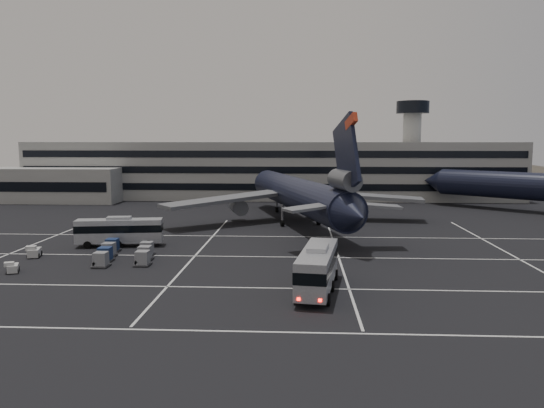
{
  "coord_description": "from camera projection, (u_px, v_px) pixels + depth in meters",
  "views": [
    {
      "loc": [
        7.08,
        -60.69,
        14.51
      ],
      "look_at": [
        3.0,
        17.63,
        5.0
      ],
      "focal_mm": 35.0,
      "sensor_mm": 36.0,
      "label": 1
    }
  ],
  "objects": [
    {
      "name": "hills",
      "position": [
        324.0,
        201.0,
        231.34
      ],
      "size": [
        352.0,
        180.0,
        44.0
      ],
      "color": "#38332B",
      "rests_on": "ground"
    },
    {
      "name": "terminal",
      "position": [
        259.0,
        170.0,
        132.13
      ],
      "size": [
        125.0,
        26.0,
        24.0
      ],
      "color": "gray",
      "rests_on": "ground"
    },
    {
      "name": "ground",
      "position": [
        239.0,
        264.0,
        62.28
      ],
      "size": [
        260.0,
        260.0,
        0.0
      ],
      "primitive_type": "plane",
      "color": "black",
      "rests_on": "ground"
    },
    {
      "name": "tug_b",
      "position": [
        13.0,
        268.0,
        58.19
      ],
      "size": [
        1.85,
        2.23,
        1.24
      ],
      "rotation": [
        0.0,
        0.0,
        0.42
      ],
      "color": "#B8B7B3",
      "rests_on": "ground"
    },
    {
      "name": "trijet_main",
      "position": [
        298.0,
        194.0,
        90.78
      ],
      "size": [
        45.63,
        56.7,
        18.08
      ],
      "rotation": [
        0.0,
        0.0,
        0.28
      ],
      "color": "black",
      "rests_on": "ground"
    },
    {
      "name": "lane_markings",
      "position": [
        247.0,
        263.0,
        62.95
      ],
      "size": [
        90.0,
        55.62,
        0.01
      ],
      "color": "silver",
      "rests_on": "ground"
    },
    {
      "name": "tug_a",
      "position": [
        34.0,
        252.0,
        65.83
      ],
      "size": [
        1.98,
        2.6,
        1.49
      ],
      "rotation": [
        0.0,
        0.0,
        0.27
      ],
      "color": "#B8B7B3",
      "rests_on": "ground"
    },
    {
      "name": "bus_near",
      "position": [
        318.0,
        266.0,
        50.9
      ],
      "size": [
        4.7,
        12.92,
        4.46
      ],
      "rotation": [
        0.0,
        0.0,
        -0.14
      ],
      "color": "#92959A",
      "rests_on": "ground"
    },
    {
      "name": "uld_cluster",
      "position": [
        123.0,
        253.0,
        64.57
      ],
      "size": [
        8.32,
        10.6,
        1.73
      ],
      "rotation": [
        0.0,
        0.0,
        0.19
      ],
      "color": "#2D2D30",
      "rests_on": "ground"
    },
    {
      "name": "bus_far",
      "position": [
        119.0,
        230.0,
        72.51
      ],
      "size": [
        11.87,
        4.41,
        4.09
      ],
      "rotation": [
        0.0,
        0.0,
        1.72
      ],
      "color": "#92959A",
      "rests_on": "ground"
    }
  ]
}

